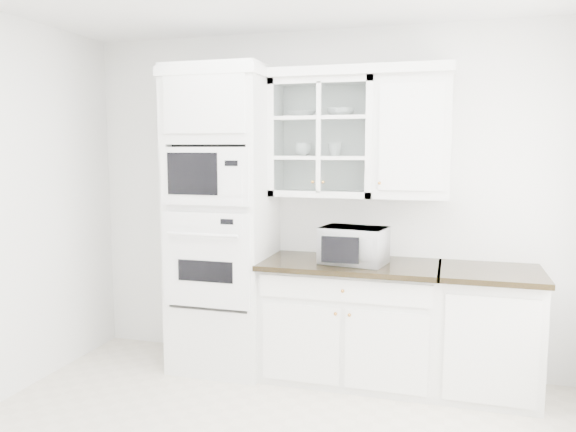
% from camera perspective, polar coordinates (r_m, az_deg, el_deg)
% --- Properties ---
extents(room_shell, '(4.00, 3.50, 2.70)m').
position_cam_1_polar(room_shell, '(3.27, -1.36, 7.04)').
color(room_shell, white).
rests_on(room_shell, ground).
extents(oven_column, '(0.76, 0.68, 2.40)m').
position_cam_1_polar(oven_column, '(4.50, -6.66, -0.45)').
color(oven_column, white).
rests_on(oven_column, ground).
extents(base_cabinet_run, '(1.32, 0.67, 0.92)m').
position_cam_1_polar(base_cabinet_run, '(4.40, 6.32, -10.46)').
color(base_cabinet_run, white).
rests_on(base_cabinet_run, ground).
extents(extra_base_cabinet, '(0.72, 0.67, 0.92)m').
position_cam_1_polar(extra_base_cabinet, '(4.35, 19.66, -11.02)').
color(extra_base_cabinet, white).
rests_on(extra_base_cabinet, ground).
extents(upper_cabinet_glass, '(0.80, 0.33, 0.90)m').
position_cam_1_polar(upper_cabinet_glass, '(4.38, 3.62, 7.91)').
color(upper_cabinet_glass, white).
rests_on(upper_cabinet_glass, room_shell).
extents(upper_cabinet_solid, '(0.55, 0.33, 0.90)m').
position_cam_1_polar(upper_cabinet_solid, '(4.29, 12.55, 7.79)').
color(upper_cabinet_solid, white).
rests_on(upper_cabinet_solid, room_shell).
extents(crown_molding, '(2.14, 0.38, 0.07)m').
position_cam_1_polar(crown_molding, '(4.42, 2.23, 14.22)').
color(crown_molding, white).
rests_on(crown_molding, room_shell).
extents(countertop_microwave, '(0.53, 0.46, 0.27)m').
position_cam_1_polar(countertop_microwave, '(4.21, 6.75, -2.94)').
color(countertop_microwave, white).
rests_on(countertop_microwave, base_cabinet_run).
extents(bowl_a, '(0.22, 0.22, 0.05)m').
position_cam_1_polar(bowl_a, '(4.44, 1.43, 10.30)').
color(bowl_a, white).
rests_on(bowl_a, upper_cabinet_glass).
extents(bowl_b, '(0.25, 0.25, 0.06)m').
position_cam_1_polar(bowl_b, '(4.37, 5.38, 10.42)').
color(bowl_b, white).
rests_on(bowl_b, upper_cabinet_glass).
extents(cup_a, '(0.14, 0.14, 0.10)m').
position_cam_1_polar(cup_a, '(4.44, 1.55, 6.77)').
color(cup_a, white).
rests_on(cup_a, upper_cabinet_glass).
extents(cup_b, '(0.15, 0.15, 0.11)m').
position_cam_1_polar(cup_b, '(4.37, 4.81, 6.76)').
color(cup_b, white).
rests_on(cup_b, upper_cabinet_glass).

